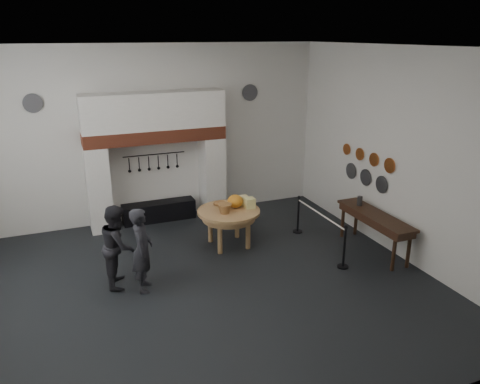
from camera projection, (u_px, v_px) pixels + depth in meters
name	position (u px, v px, depth m)	size (l,w,h in m)	color
floor	(201.00, 286.00, 9.19)	(9.00, 8.00, 0.02)	black
ceiling	(194.00, 47.00, 7.73)	(9.00, 8.00, 0.02)	silver
wall_back	(152.00, 135.00, 11.97)	(9.00, 0.02, 4.50)	silver
wall_front	(309.00, 279.00, 4.95)	(9.00, 0.02, 4.50)	silver
wall_right	(399.00, 154.00, 10.05)	(0.02, 8.00, 4.50)	silver
chimney_pier_left	(99.00, 189.00, 11.52)	(0.55, 0.70, 2.15)	silver
chimney_pier_right	(212.00, 176.00, 12.57)	(0.55, 0.70, 2.15)	silver
hearth_brick_band	(155.00, 135.00, 11.65)	(3.50, 0.72, 0.32)	#9E442B
chimney_hood	(154.00, 111.00, 11.45)	(3.50, 0.70, 0.90)	silver
iron_range	(159.00, 211.00, 12.37)	(1.90, 0.45, 0.50)	black
utensil_rail	(154.00, 154.00, 12.06)	(0.02, 0.02, 1.60)	black
work_table	(229.00, 211.00, 10.72)	(1.44, 1.44, 0.07)	tan
pumpkin	(235.00, 201.00, 10.82)	(0.36, 0.36, 0.31)	orange
cheese_block_big	(250.00, 203.00, 10.81)	(0.22, 0.22, 0.24)	#F5F093
cheese_block_small	(244.00, 200.00, 11.07)	(0.18, 0.18, 0.20)	#F9E594
wicker_basket	(225.00, 209.00, 10.49)	(0.32, 0.32, 0.22)	#A0633A
bread_loaf	(219.00, 203.00, 10.96)	(0.31, 0.18, 0.13)	brown
visitor_near	(142.00, 250.00, 8.84)	(0.61, 0.40, 1.67)	black
visitor_far	(118.00, 245.00, 9.05)	(0.80, 0.62, 1.64)	black
side_table	(375.00, 215.00, 10.41)	(0.55, 2.20, 0.06)	#361E13
pewter_jug	(360.00, 201.00, 10.90)	(0.12, 0.12, 0.22)	#48494D
copper_pan_a	(390.00, 166.00, 10.31)	(0.34, 0.34, 0.03)	#C6662D
copper_pan_b	(374.00, 160.00, 10.79)	(0.32, 0.32, 0.03)	#C6662D
copper_pan_c	(360.00, 154.00, 11.27)	(0.30, 0.30, 0.03)	#C6662D
copper_pan_d	(347.00, 149.00, 11.76)	(0.28, 0.28, 0.03)	#C6662D
pewter_plate_left	(382.00, 185.00, 10.64)	(0.40, 0.40, 0.03)	#4C4C51
pewter_plate_mid	(366.00, 177.00, 11.17)	(0.40, 0.40, 0.03)	#4C4C51
pewter_plate_right	(351.00, 171.00, 11.70)	(0.40, 0.40, 0.03)	#4C4C51
pewter_plate_back_left	(33.00, 103.00, 10.68)	(0.44, 0.44, 0.03)	#4C4C51
pewter_plate_back_right	(250.00, 93.00, 12.58)	(0.44, 0.44, 0.03)	#4C4C51
barrier_post_near	(344.00, 248.00, 9.80)	(0.05, 0.05, 0.90)	black
barrier_post_far	(298.00, 215.00, 11.55)	(0.05, 0.05, 0.90)	black
barrier_rope	(320.00, 214.00, 10.55)	(0.04, 0.04, 2.00)	silver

